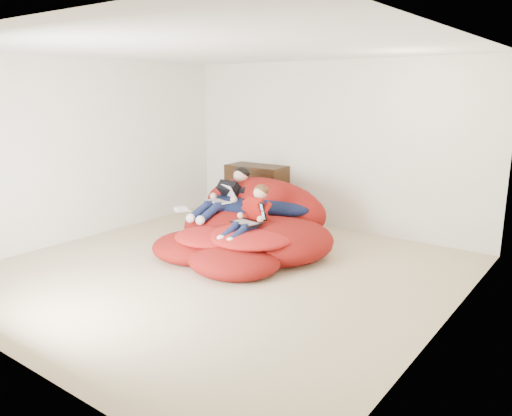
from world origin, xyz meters
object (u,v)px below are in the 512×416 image
at_px(dresser, 257,192).
at_px(beanbag_pile, 250,227).
at_px(younger_boy, 251,213).
at_px(older_boy, 228,194).
at_px(laptop_white, 223,197).
at_px(laptop_black, 250,217).

bearing_deg(dresser, beanbag_pile, -56.62).
relative_size(dresser, younger_boy, 1.18).
distance_m(dresser, older_boy, 1.27).
bearing_deg(dresser, laptop_white, -73.59).
bearing_deg(laptop_white, dresser, 106.41).
distance_m(older_boy, younger_boy, 0.97).
bearing_deg(younger_boy, dresser, 124.88).
bearing_deg(beanbag_pile, laptop_black, -51.69).
distance_m(dresser, laptop_white, 1.36).
distance_m(older_boy, laptop_black, 0.99).
distance_m(younger_boy, laptop_white, 0.92).
height_order(laptop_white, laptop_black, laptop_white).
bearing_deg(laptop_black, older_boy, 146.35).
relative_size(older_boy, laptop_black, 2.88).
height_order(dresser, beanbag_pile, dresser).
bearing_deg(older_boy, dresser, 107.68).
bearing_deg(older_boy, beanbag_pile, -15.51).
relative_size(younger_boy, laptop_white, 1.90).
height_order(younger_boy, laptop_white, younger_boy).
height_order(older_boy, younger_boy, older_boy).
xyz_separation_m(laptop_white, laptop_black, (0.82, -0.45, -0.07)).
relative_size(younger_boy, laptop_black, 2.10).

